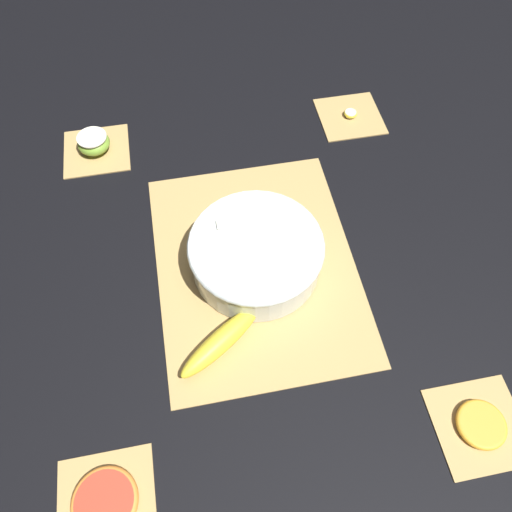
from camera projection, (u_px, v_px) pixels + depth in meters
ground_plane at (256, 266)px, 0.95m from camera, size 6.00×6.00×0.00m
bamboo_mat_center at (256, 265)px, 0.95m from camera, size 0.49×0.37×0.01m
coaster_mat_near_left at (479, 426)px, 0.79m from camera, size 0.14×0.14×0.01m
coaster_mat_near_right at (350, 116)px, 1.17m from camera, size 0.14×0.14×0.01m
coaster_mat_far_left at (106, 502)px, 0.73m from camera, size 0.14×0.14×0.01m
coaster_mat_far_right at (97, 150)px, 1.11m from camera, size 0.14×0.14×0.01m
fruit_salad_bowl at (256, 252)px, 0.91m from camera, size 0.25×0.25×0.08m
whole_banana at (222, 340)px, 0.84m from camera, size 0.13×0.17×0.04m
apple_half at (94, 143)px, 1.09m from camera, size 0.07×0.07×0.04m
orange_slice_whole at (481, 424)px, 0.78m from camera, size 0.08×0.08×0.01m
banana_coin_single at (350, 113)px, 1.16m from camera, size 0.03×0.03×0.01m
grapefruit_slice at (105, 502)px, 0.72m from camera, size 0.10×0.10×0.01m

